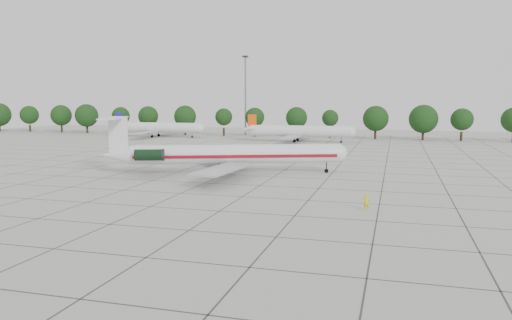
# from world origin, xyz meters

# --- Properties ---
(ground) EXTENTS (260.00, 260.00, 0.00)m
(ground) POSITION_xyz_m (0.00, 0.00, 0.00)
(ground) COLOR #B5B6AE
(ground) RESTS_ON ground
(apron_joints) EXTENTS (170.00, 170.00, 0.02)m
(apron_joints) POSITION_xyz_m (0.00, 15.00, 0.01)
(apron_joints) COLOR #383838
(apron_joints) RESTS_ON ground
(main_airliner) EXTENTS (37.13, 28.17, 8.97)m
(main_airliner) POSITION_xyz_m (-8.37, 8.55, 3.17)
(main_airliner) COLOR silver
(main_airliner) RESTS_ON ground
(ground_crew) EXTENTS (0.71, 0.52, 1.81)m
(ground_crew) POSITION_xyz_m (14.75, -11.41, 0.91)
(ground_crew) COLOR yellow
(ground_crew) RESTS_ON ground
(bg_airliner_b) EXTENTS (28.24, 27.20, 7.40)m
(bg_airliner_b) POSITION_xyz_m (-52.91, 74.65, 2.91)
(bg_airliner_b) COLOR silver
(bg_airliner_b) RESTS_ON ground
(bg_airliner_c) EXTENTS (28.24, 27.20, 7.40)m
(bg_airliner_c) POSITION_xyz_m (-7.87, 69.14, 2.91)
(bg_airliner_c) COLOR silver
(bg_airliner_c) RESTS_ON ground
(tree_line) EXTENTS (249.86, 8.44, 10.22)m
(tree_line) POSITION_xyz_m (-11.68, 85.00, 5.98)
(tree_line) COLOR #332114
(tree_line) RESTS_ON ground
(floodlight_mast) EXTENTS (1.60, 1.60, 25.45)m
(floodlight_mast) POSITION_xyz_m (-30.00, 92.00, 14.28)
(floodlight_mast) COLOR slate
(floodlight_mast) RESTS_ON ground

